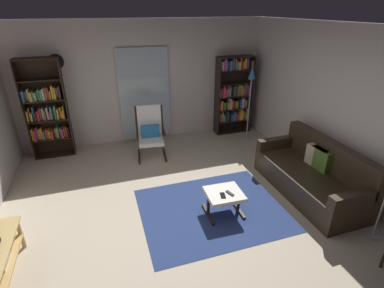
{
  "coord_description": "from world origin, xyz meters",
  "views": [
    {
      "loc": [
        -0.98,
        -3.4,
        2.8
      ],
      "look_at": [
        0.33,
        0.6,
        0.8
      ],
      "focal_mm": 27.11,
      "sensor_mm": 36.0,
      "label": 1
    }
  ],
  "objects_px": {
    "ottoman": "(224,196)",
    "tv_remote": "(230,193)",
    "floor_lamp_by_shelf": "(251,85)",
    "bookshelf_near_tv": "(47,111)",
    "leather_sofa": "(312,175)",
    "wall_clock": "(56,62)",
    "bookshelf_near_sofa": "(233,95)",
    "cell_phone": "(223,195)",
    "lounge_armchair": "(150,130)"
  },
  "relations": [
    {
      "from": "ottoman",
      "to": "tv_remote",
      "type": "xyz_separation_m",
      "value": [
        0.06,
        -0.05,
        0.07
      ]
    },
    {
      "from": "ottoman",
      "to": "floor_lamp_by_shelf",
      "type": "relative_size",
      "value": 0.33
    },
    {
      "from": "bookshelf_near_tv",
      "to": "leather_sofa",
      "type": "bearing_deg",
      "value": -33.76
    },
    {
      "from": "leather_sofa",
      "to": "wall_clock",
      "type": "height_order",
      "value": "wall_clock"
    },
    {
      "from": "bookshelf_near_sofa",
      "to": "cell_phone",
      "type": "xyz_separation_m",
      "value": [
        -1.51,
        -2.91,
        -0.55
      ]
    },
    {
      "from": "lounge_armchair",
      "to": "wall_clock",
      "type": "distance_m",
      "value": 2.22
    },
    {
      "from": "floor_lamp_by_shelf",
      "to": "ottoman",
      "type": "bearing_deg",
      "value": -124.73
    },
    {
      "from": "lounge_armchair",
      "to": "wall_clock",
      "type": "xyz_separation_m",
      "value": [
        -1.59,
        0.81,
        1.32
      ]
    },
    {
      "from": "bookshelf_near_sofa",
      "to": "tv_remote",
      "type": "distance_m",
      "value": 3.26
    },
    {
      "from": "bookshelf_near_tv",
      "to": "tv_remote",
      "type": "distance_m",
      "value": 3.95
    },
    {
      "from": "bookshelf_near_sofa",
      "to": "leather_sofa",
      "type": "height_order",
      "value": "bookshelf_near_sofa"
    },
    {
      "from": "ottoman",
      "to": "wall_clock",
      "type": "xyz_separation_m",
      "value": [
        -2.25,
        3.04,
        1.55
      ]
    },
    {
      "from": "bookshelf_near_sofa",
      "to": "wall_clock",
      "type": "height_order",
      "value": "wall_clock"
    },
    {
      "from": "cell_phone",
      "to": "floor_lamp_by_shelf",
      "type": "relative_size",
      "value": 0.08
    },
    {
      "from": "ottoman",
      "to": "cell_phone",
      "type": "relative_size",
      "value": 3.84
    },
    {
      "from": "bookshelf_near_sofa",
      "to": "leather_sofa",
      "type": "xyz_separation_m",
      "value": [
        0.14,
        -2.78,
        -0.61
      ]
    },
    {
      "from": "ottoman",
      "to": "lounge_armchair",
      "type": "bearing_deg",
      "value": 106.4
    },
    {
      "from": "wall_clock",
      "to": "cell_phone",
      "type": "bearing_deg",
      "value": -54.83
    },
    {
      "from": "ottoman",
      "to": "cell_phone",
      "type": "height_order",
      "value": "cell_phone"
    },
    {
      "from": "bookshelf_near_tv",
      "to": "ottoman",
      "type": "relative_size",
      "value": 3.66
    },
    {
      "from": "bookshelf_near_sofa",
      "to": "ottoman",
      "type": "height_order",
      "value": "bookshelf_near_sofa"
    },
    {
      "from": "tv_remote",
      "to": "wall_clock",
      "type": "xyz_separation_m",
      "value": [
        -2.31,
        3.1,
        1.48
      ]
    },
    {
      "from": "cell_phone",
      "to": "floor_lamp_by_shelf",
      "type": "xyz_separation_m",
      "value": [
        1.66,
        2.39,
        0.91
      ]
    },
    {
      "from": "floor_lamp_by_shelf",
      "to": "wall_clock",
      "type": "distance_m",
      "value": 3.97
    },
    {
      "from": "lounge_armchair",
      "to": "floor_lamp_by_shelf",
      "type": "bearing_deg",
      "value": 2.42
    },
    {
      "from": "bookshelf_near_tv",
      "to": "lounge_armchair",
      "type": "distance_m",
      "value": 2.04
    },
    {
      "from": "lounge_armchair",
      "to": "ottoman",
      "type": "distance_m",
      "value": 2.33
    },
    {
      "from": "bookshelf_near_tv",
      "to": "tv_remote",
      "type": "bearing_deg",
      "value": -47.8
    },
    {
      "from": "lounge_armchair",
      "to": "ottoman",
      "type": "relative_size",
      "value": 1.9
    },
    {
      "from": "leather_sofa",
      "to": "wall_clock",
      "type": "bearing_deg",
      "value": 142.21
    },
    {
      "from": "leather_sofa",
      "to": "ottoman",
      "type": "xyz_separation_m",
      "value": [
        -1.6,
        -0.06,
        -0.01
      ]
    },
    {
      "from": "tv_remote",
      "to": "cell_phone",
      "type": "xyz_separation_m",
      "value": [
        -0.12,
        -0.01,
        -0.0
      ]
    },
    {
      "from": "bookshelf_near_tv",
      "to": "bookshelf_near_sofa",
      "type": "relative_size",
      "value": 1.09
    },
    {
      "from": "leather_sofa",
      "to": "cell_phone",
      "type": "relative_size",
      "value": 14.09
    },
    {
      "from": "cell_phone",
      "to": "bookshelf_near_sofa",
      "type": "bearing_deg",
      "value": 76.02
    },
    {
      "from": "floor_lamp_by_shelf",
      "to": "wall_clock",
      "type": "bearing_deg",
      "value": 169.44
    },
    {
      "from": "lounge_armchair",
      "to": "cell_phone",
      "type": "relative_size",
      "value": 7.3
    },
    {
      "from": "bookshelf_near_sofa",
      "to": "tv_remote",
      "type": "xyz_separation_m",
      "value": [
        -1.4,
        -2.9,
        -0.54
      ]
    },
    {
      "from": "tv_remote",
      "to": "cell_phone",
      "type": "height_order",
      "value": "tv_remote"
    },
    {
      "from": "lounge_armchair",
      "to": "wall_clock",
      "type": "height_order",
      "value": "wall_clock"
    },
    {
      "from": "bookshelf_near_sofa",
      "to": "wall_clock",
      "type": "xyz_separation_m",
      "value": [
        -3.71,
        0.2,
        0.93
      ]
    },
    {
      "from": "leather_sofa",
      "to": "cell_phone",
      "type": "bearing_deg",
      "value": -175.48
    },
    {
      "from": "lounge_armchair",
      "to": "ottoman",
      "type": "xyz_separation_m",
      "value": [
        0.66,
        -2.23,
        -0.24
      ]
    },
    {
      "from": "bookshelf_near_sofa",
      "to": "wall_clock",
      "type": "relative_size",
      "value": 6.24
    },
    {
      "from": "bookshelf_near_tv",
      "to": "bookshelf_near_sofa",
      "type": "height_order",
      "value": "bookshelf_near_tv"
    },
    {
      "from": "leather_sofa",
      "to": "floor_lamp_by_shelf",
      "type": "height_order",
      "value": "floor_lamp_by_shelf"
    },
    {
      "from": "bookshelf_near_tv",
      "to": "leather_sofa",
      "type": "relative_size",
      "value": 1.0
    },
    {
      "from": "bookshelf_near_sofa",
      "to": "ottoman",
      "type": "bearing_deg",
      "value": -117.19
    },
    {
      "from": "bookshelf_near_sofa",
      "to": "ottoman",
      "type": "distance_m",
      "value": 3.26
    },
    {
      "from": "cell_phone",
      "to": "leather_sofa",
      "type": "bearing_deg",
      "value": 18.01
    }
  ]
}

